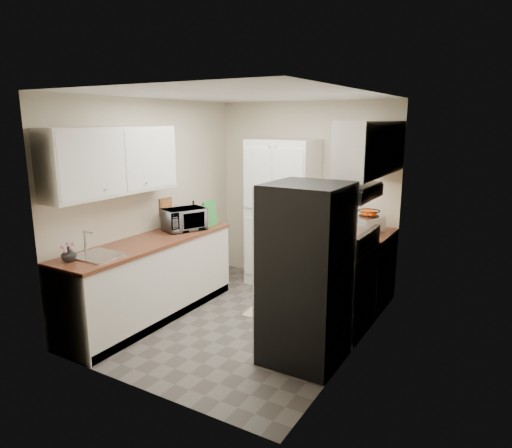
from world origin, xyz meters
name	(u,v)px	position (x,y,z in m)	size (l,w,h in m)	color
ground	(244,321)	(0.00, 0.00, 0.00)	(3.20, 3.20, 0.00)	#56514C
room_shell	(241,180)	(-0.02, -0.01, 1.63)	(2.64, 3.24, 2.52)	beige
pantry_cabinet	(282,214)	(-0.20, 1.32, 1.00)	(0.90, 0.55, 2.00)	silver
base_cabinet_left	(151,281)	(-0.99, -0.43, 0.44)	(0.60, 2.30, 0.88)	silver
countertop_left	(149,242)	(-0.99, -0.43, 0.90)	(0.63, 2.33, 0.04)	brown
base_cabinet_right	(363,270)	(0.99, 1.19, 0.44)	(0.60, 0.80, 0.88)	silver
countertop_right	(364,234)	(0.99, 1.19, 0.90)	(0.63, 0.83, 0.04)	brown
electric_range	(339,286)	(0.97, 0.39, 0.48)	(0.71, 0.78, 1.13)	#B7B7BC
refrigerator	(306,274)	(0.94, -0.41, 0.85)	(0.70, 0.72, 1.70)	#B7B7BC
microwave	(184,219)	(-0.96, 0.16, 1.06)	(0.49, 0.33, 0.27)	silver
wine_bottle	(194,213)	(-1.11, 0.54, 1.06)	(0.07, 0.07, 0.27)	black
flower_vase	(69,254)	(-1.10, -1.41, 0.99)	(0.14, 0.14, 0.15)	beige
cutting_board	(210,213)	(-0.81, 0.51, 1.09)	(0.02, 0.26, 0.33)	#2F8833
toaster_oven	(367,225)	(1.03, 1.14, 1.02)	(0.28, 0.36, 0.21)	silver
fruit_basket	(369,212)	(1.04, 1.17, 1.18)	(0.26, 0.26, 0.11)	#FB4401
kitchen_mat	(278,306)	(0.14, 0.56, 0.01)	(0.55, 0.88, 0.01)	beige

